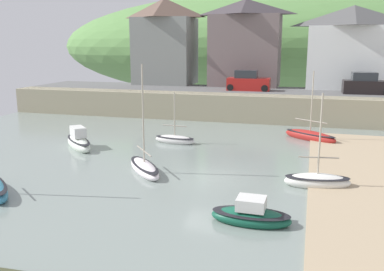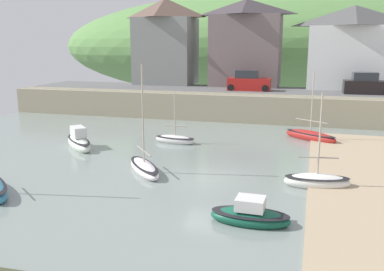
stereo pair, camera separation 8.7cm
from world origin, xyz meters
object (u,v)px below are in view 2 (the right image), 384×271
(motorboat_with_cabin, at_px, (250,215))
(sailboat_tall_mast, at_px, (317,181))
(fishing_boat_green, at_px, (79,142))
(parked_car_by_wall, at_px, (367,85))
(sailboat_white_hull, at_px, (175,139))
(sailboat_blue_trim, at_px, (310,136))
(dinghy_open_wooden, at_px, (144,167))
(waterfront_building_left, at_px, (166,41))
(waterfront_building_centre, at_px, (246,42))
(parked_car_near_slipway, at_px, (249,82))
(waterfront_building_right, at_px, (353,47))

(motorboat_with_cabin, bearing_deg, sailboat_tall_mast, 65.29)
(fishing_boat_green, height_order, parked_car_by_wall, parked_car_by_wall)
(sailboat_tall_mast, bearing_deg, parked_car_by_wall, 70.79)
(fishing_boat_green, distance_m, sailboat_white_hull, 6.59)
(sailboat_blue_trim, relative_size, dinghy_open_wooden, 0.86)
(waterfront_building_left, distance_m, waterfront_building_centre, 9.02)
(waterfront_building_left, xyz_separation_m, sailboat_white_hull, (7.01, -18.10, -6.91))
(sailboat_tall_mast, relative_size, sailboat_white_hull, 1.28)
(sailboat_blue_trim, distance_m, sailboat_white_hull, 9.89)
(dinghy_open_wooden, bearing_deg, parked_car_near_slipway, 134.24)
(waterfront_building_centre, relative_size, sailboat_blue_trim, 1.74)
(fishing_boat_green, bearing_deg, waterfront_building_centre, 115.07)
(motorboat_with_cabin, xyz_separation_m, parked_car_near_slipway, (-4.03, 25.78, 2.91))
(waterfront_building_centre, distance_m, parked_car_by_wall, 13.18)
(sailboat_tall_mast, bearing_deg, motorboat_with_cabin, -123.70)
(waterfront_building_centre, xyz_separation_m, parked_car_near_slipway, (1.08, -4.50, -3.78))
(waterfront_building_right, height_order, parked_car_by_wall, waterfront_building_right)
(waterfront_building_left, relative_size, parked_car_by_wall, 2.24)
(sailboat_blue_trim, xyz_separation_m, parked_car_by_wall, (4.63, 9.94, 2.91))
(waterfront_building_left, xyz_separation_m, waterfront_building_centre, (9.02, 0.00, -0.17))
(waterfront_building_left, xyz_separation_m, waterfront_building_right, (19.70, -0.00, -0.61))
(waterfront_building_centre, height_order, motorboat_with_cabin, waterfront_building_centre)
(waterfront_building_right, bearing_deg, dinghy_open_wooden, -115.65)
(parked_car_near_slipway, bearing_deg, sailboat_tall_mast, -73.44)
(waterfront_building_right, bearing_deg, parked_car_near_slipway, -154.89)
(waterfront_building_centre, bearing_deg, waterfront_building_left, 180.00)
(sailboat_blue_trim, distance_m, sailboat_tall_mast, 10.65)
(waterfront_building_left, relative_size, sailboat_tall_mast, 1.95)
(dinghy_open_wooden, distance_m, parked_car_near_slipway, 21.07)
(waterfront_building_centre, relative_size, sailboat_white_hull, 2.40)
(motorboat_with_cabin, relative_size, fishing_boat_green, 0.86)
(fishing_boat_green, bearing_deg, sailboat_blue_trim, 69.59)
(sailboat_blue_trim, height_order, parked_car_near_slipway, sailboat_blue_trim)
(parked_car_by_wall, bearing_deg, sailboat_tall_mast, -103.96)
(waterfront_building_centre, xyz_separation_m, fishing_boat_green, (-7.83, -21.19, -6.58))
(motorboat_with_cabin, bearing_deg, parked_car_near_slipway, 100.10)
(sailboat_white_hull, relative_size, dinghy_open_wooden, 0.62)
(motorboat_with_cabin, xyz_separation_m, sailboat_tall_mast, (2.53, 5.20, -0.01))
(waterfront_building_left, distance_m, motorboat_with_cabin, 34.12)
(waterfront_building_right, bearing_deg, sailboat_tall_mast, -96.91)
(parked_car_by_wall, bearing_deg, sailboat_white_hull, -137.96)
(waterfront_building_left, relative_size, sailboat_blue_trim, 1.80)
(fishing_boat_green, relative_size, parked_car_near_slipway, 0.90)
(waterfront_building_centre, bearing_deg, sailboat_tall_mast, -73.07)
(waterfront_building_centre, relative_size, sailboat_tall_mast, 1.88)
(waterfront_building_right, bearing_deg, waterfront_building_centre, 180.00)
(fishing_boat_green, distance_m, parked_car_by_wall, 25.91)
(waterfront_building_right, height_order, sailboat_blue_trim, waterfront_building_right)
(waterfront_building_centre, xyz_separation_m, sailboat_tall_mast, (7.64, -25.08, -6.70))
(sailboat_blue_trim, xyz_separation_m, fishing_boat_green, (-15.00, -6.75, 0.11))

